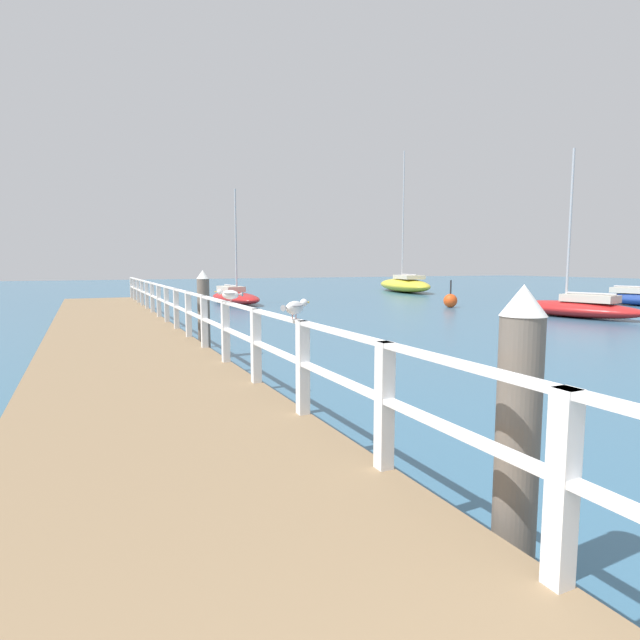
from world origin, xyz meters
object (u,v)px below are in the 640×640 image
Objects in this scene: dock_piling_near at (517,441)px; boat_5 at (574,307)px; dock_piling_far at (204,314)px; boat_2 at (404,285)px; channel_buoy at (450,301)px; seagull_foreground at (295,307)px; seagull_background at (230,294)px; boat_4 at (235,297)px.

dock_piling_near is 0.30× the size of boat_5.
dock_piling_far is (0.00, 9.33, 0.00)m from dock_piling_near.
boat_5 reaches higher than dock_piling_near.
dock_piling_near is 1.00× the size of dock_piling_far.
boat_5 is (16.03, 12.09, -0.63)m from dock_piling_near.
channel_buoy is (-6.47, -13.46, -0.24)m from boat_2.
seagull_foreground reaches higher than channel_buoy.
seagull_background is at bearing -95.85° from dock_piling_far.
boat_4 is at bearing 71.98° from dock_piling_far.
dock_piling_far is at bearing 145.84° from seagull_foreground.
seagull_foreground is 0.06× the size of boat_5.
dock_piling_near is at bearing -108.92° from boat_2.
seagull_foreground is at bearing -93.29° from dock_piling_far.
seagull_foreground is 35.69m from boat_2.
dock_piling_near is at bearing -138.55° from seagull_background.
boat_4 is at bearing 117.81° from boat_5.
boat_2 is 16.97m from boat_4.
boat_4 is at bearing 21.70° from seagull_background.
boat_5 is at bearing -89.46° from boat_2.
boat_5 reaches higher than channel_buoy.
dock_piling_near is 23.10m from channel_buoy.
channel_buoy is (9.29, -7.19, -0.03)m from boat_4.
boat_2 reaches higher than dock_piling_near.
boat_4 is (5.53, 22.34, -1.31)m from seagull_foreground.
seagull_background is 33.57m from boat_2.
seagull_foreground is (-0.37, 2.86, 0.67)m from dock_piling_near.
dock_piling_far reaches higher than seagull_background.
boat_5 is at bearing 9.75° from dock_piling_far.
dock_piling_far is 16.28m from boat_5.
seagull_foreground is at bearing -111.96° from boat_2.
dock_piling_near is 5.06× the size of seagull_background.
dock_piling_near is 20.09m from boat_5.
boat_4 reaches higher than dock_piling_near.
boat_4 is 0.91× the size of boat_5.
boat_2 is at bearing 56.38° from dock_piling_near.
seagull_background is at bearing 149.43° from seagull_foreground.
boat_5 is (16.41, 9.23, -1.30)m from seagull_foreground.
seagull_background is at bearing 69.91° from boat_4.
boat_2 is at bearing 112.47° from seagull_foreground.
boat_2 is 1.78× the size of boat_4.
dock_piling_near is at bearing -154.85° from boat_5.
boat_5 is at bearing 37.01° from dock_piling_near.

